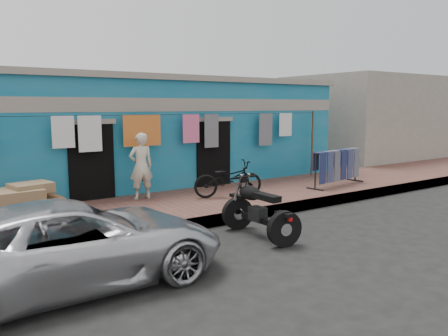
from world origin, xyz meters
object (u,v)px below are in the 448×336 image
(seated_person, at_px, (141,166))
(bicycle, at_px, (228,175))
(charpoy, at_px, (9,205))
(motorcycle, at_px, (259,209))
(car, at_px, (73,242))
(jeans_rack, at_px, (337,167))

(seated_person, xyz_separation_m, bicycle, (1.90, -0.99, -0.25))
(charpoy, bearing_deg, seated_person, 10.91)
(motorcycle, distance_m, charpoy, 4.90)
(car, relative_size, jeans_rack, 1.99)
(bicycle, bearing_deg, motorcycle, 176.35)
(seated_person, distance_m, motorcycle, 3.64)
(bicycle, relative_size, jeans_rack, 0.78)
(car, bearing_deg, seated_person, -35.53)
(car, bearing_deg, motorcycle, -85.52)
(bicycle, bearing_deg, jeans_rack, -78.58)
(motorcycle, distance_m, jeans_rack, 4.97)
(bicycle, relative_size, motorcycle, 0.98)
(motorcycle, bearing_deg, car, -176.47)
(car, distance_m, jeans_rack, 8.44)
(car, height_order, bicycle, bicycle)
(seated_person, xyz_separation_m, jeans_rack, (5.43, -1.38, -0.29))
(car, distance_m, seated_person, 4.65)
(jeans_rack, bearing_deg, motorcycle, -155.00)
(car, height_order, charpoy, car)
(charpoy, bearing_deg, jeans_rack, -5.39)
(motorcycle, relative_size, jeans_rack, 0.80)
(car, bearing_deg, charpoy, 6.10)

